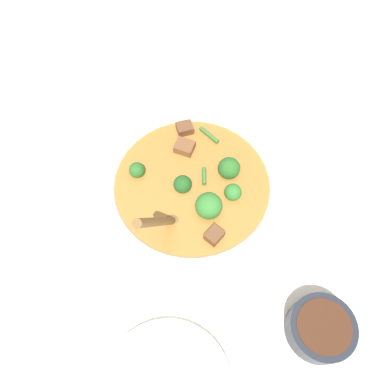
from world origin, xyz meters
The scene contains 3 objects.
ground_plane centered at (0.00, 0.00, 0.00)m, with size 4.00×4.00×0.00m, color silver.
stew_bowl centered at (0.00, 0.00, 0.06)m, with size 0.28×0.29×0.25m.
condiment_bowl centered at (0.25, -0.14, 0.02)m, with size 0.10×0.10×0.04m.
Camera 1 is at (0.09, -0.28, 0.63)m, focal length 35.00 mm.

